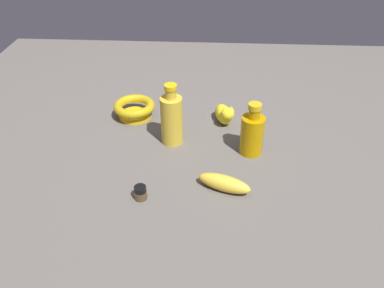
{
  "coord_description": "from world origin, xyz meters",
  "views": [
    {
      "loc": [
        -0.06,
        0.98,
        0.75
      ],
      "look_at": [
        0.0,
        0.0,
        0.05
      ],
      "focal_mm": 36.33,
      "sensor_mm": 36.0,
      "label": 1
    }
  ],
  "objects_px": {
    "nail_polish_jar": "(140,193)",
    "bottle_short": "(252,133)",
    "bottle_tall": "(172,119)",
    "banana": "(224,183)",
    "bowl": "(134,108)",
    "cat_figurine": "(224,114)"
  },
  "relations": [
    {
      "from": "nail_polish_jar",
      "to": "bottle_short",
      "type": "relative_size",
      "value": 0.23
    },
    {
      "from": "bottle_short",
      "to": "bottle_tall",
      "type": "bearing_deg",
      "value": -9.78
    },
    {
      "from": "banana",
      "to": "bowl",
      "type": "distance_m",
      "value": 0.5
    },
    {
      "from": "banana",
      "to": "nail_polish_jar",
      "type": "bearing_deg",
      "value": -147.91
    },
    {
      "from": "nail_polish_jar",
      "to": "banana",
      "type": "relative_size",
      "value": 0.26
    },
    {
      "from": "cat_figurine",
      "to": "bottle_short",
      "type": "xyz_separation_m",
      "value": [
        -0.08,
        0.17,
        0.04
      ]
    },
    {
      "from": "bowl",
      "to": "banana",
      "type": "bearing_deg",
      "value": 130.26
    },
    {
      "from": "banana",
      "to": "bottle_tall",
      "type": "height_order",
      "value": "bottle_tall"
    },
    {
      "from": "bowl",
      "to": "bottle_tall",
      "type": "bearing_deg",
      "value": 135.5
    },
    {
      "from": "bottle_short",
      "to": "bowl",
      "type": "bearing_deg",
      "value": -25.39
    },
    {
      "from": "cat_figurine",
      "to": "bowl",
      "type": "height_order",
      "value": "cat_figurine"
    },
    {
      "from": "bottle_short",
      "to": "bowl",
      "type": "height_order",
      "value": "bottle_short"
    },
    {
      "from": "bottle_short",
      "to": "bowl",
      "type": "relative_size",
      "value": 1.18
    },
    {
      "from": "banana",
      "to": "cat_figurine",
      "type": "xyz_separation_m",
      "value": [
        -0.0,
        -0.36,
        0.01
      ]
    },
    {
      "from": "nail_polish_jar",
      "to": "banana",
      "type": "bearing_deg",
      "value": -168.11
    },
    {
      "from": "bottle_tall",
      "to": "bowl",
      "type": "height_order",
      "value": "bottle_tall"
    },
    {
      "from": "nail_polish_jar",
      "to": "banana",
      "type": "distance_m",
      "value": 0.24
    },
    {
      "from": "cat_figurine",
      "to": "bottle_short",
      "type": "height_order",
      "value": "bottle_short"
    },
    {
      "from": "banana",
      "to": "bowl",
      "type": "relative_size",
      "value": 1.03
    },
    {
      "from": "nail_polish_jar",
      "to": "banana",
      "type": "xyz_separation_m",
      "value": [
        -0.23,
        -0.05,
        0.0
      ]
    },
    {
      "from": "banana",
      "to": "bottle_short",
      "type": "xyz_separation_m",
      "value": [
        -0.09,
        -0.19,
        0.05
      ]
    },
    {
      "from": "cat_figurine",
      "to": "bottle_tall",
      "type": "xyz_separation_m",
      "value": [
        0.17,
        0.13,
        0.05
      ]
    }
  ]
}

